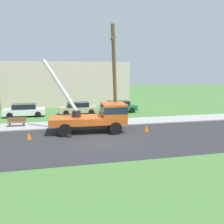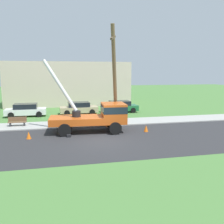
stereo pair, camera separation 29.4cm
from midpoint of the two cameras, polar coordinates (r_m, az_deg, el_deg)
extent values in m
plane|color=#477538|center=(29.17, -6.89, -0.31)|extent=(120.00, 120.00, 0.00)
cube|color=#2B2B2D|center=(17.57, -2.51, -6.77)|extent=(80.00, 8.77, 0.01)
cube|color=#9E9E99|center=(23.23, -5.23, -2.66)|extent=(80.00, 3.07, 0.10)
cube|color=#C65119|center=(19.86, -8.90, -1.94)|extent=(4.44, 2.66, 0.55)
cube|color=#C65119|center=(20.04, -0.04, -0.20)|extent=(2.04, 2.51, 1.60)
cube|color=#19232D|center=(19.98, -0.04, 0.80)|extent=(2.07, 2.53, 0.56)
cylinder|color=black|center=(19.77, -8.88, -0.44)|extent=(0.70, 0.70, 0.50)
cylinder|color=silver|center=(20.19, -12.72, 6.21)|extent=(2.81, 1.82, 4.26)
cube|color=black|center=(18.66, -10.61, -5.64)|extent=(0.32, 0.32, 0.20)
cube|color=black|center=(21.48, -10.49, -3.65)|extent=(0.32, 0.32, 0.20)
cylinder|color=black|center=(19.08, 0.44, -3.91)|extent=(1.00, 0.30, 1.00)
cylinder|color=black|center=(21.39, -0.68, -2.44)|extent=(1.00, 0.30, 1.00)
cylinder|color=black|center=(18.82, -11.58, -4.29)|extent=(1.00, 0.30, 1.00)
cylinder|color=black|center=(21.15, -11.37, -2.76)|extent=(1.00, 0.30, 1.00)
cylinder|color=brown|center=(20.87, 0.21, 7.96)|extent=(1.24, 2.44, 8.81)
cube|color=brown|center=(20.23, -0.16, 17.33)|extent=(0.82, 1.71, 0.59)
cone|color=orange|center=(20.23, 7.72, -3.86)|extent=(0.36, 0.36, 0.56)
cone|color=orange|center=(18.87, -19.62, -5.30)|extent=(0.36, 0.36, 0.56)
cone|color=orange|center=(21.81, -1.41, -2.80)|extent=(0.36, 0.36, 0.56)
cube|color=silver|center=(28.58, -20.36, 0.08)|extent=(4.43, 1.87, 0.65)
cube|color=black|center=(28.49, -20.43, 1.27)|extent=(2.49, 1.69, 0.55)
cylinder|color=black|center=(27.60, -17.53, -0.56)|extent=(0.64, 0.22, 0.64)
cylinder|color=black|center=(29.37, -17.33, 0.03)|extent=(0.64, 0.22, 0.64)
cylinder|color=black|center=(27.94, -23.48, -0.79)|extent=(0.64, 0.22, 0.64)
cylinder|color=black|center=(29.69, -22.93, -0.19)|extent=(0.64, 0.22, 0.64)
cube|color=tan|center=(28.67, -8.44, 0.60)|extent=(4.47, 1.98, 0.65)
cube|color=black|center=(28.59, -8.47, 1.79)|extent=(2.53, 1.76, 0.55)
cylinder|color=black|center=(28.04, -5.25, -0.01)|extent=(0.64, 0.22, 0.64)
cylinder|color=black|center=(29.79, -5.87, 0.54)|extent=(0.64, 0.22, 0.64)
cylinder|color=black|center=(27.68, -11.18, -0.27)|extent=(0.64, 0.22, 0.64)
cylinder|color=black|center=(29.46, -11.45, 0.30)|extent=(0.64, 0.22, 0.64)
cube|color=#1E6638|center=(29.70, 1.32, 1.01)|extent=(4.44, 1.89, 0.65)
cube|color=black|center=(29.62, 1.33, 2.15)|extent=(2.50, 1.71, 0.55)
cylinder|color=black|center=(29.31, 4.53, 0.41)|extent=(0.64, 0.22, 0.64)
cylinder|color=black|center=(31.00, 3.46, 0.92)|extent=(0.64, 0.22, 0.64)
cylinder|color=black|center=(28.51, -1.00, 0.19)|extent=(0.64, 0.22, 0.64)
cylinder|color=black|center=(30.25, -1.79, 0.72)|extent=(0.64, 0.22, 0.64)
cube|color=brown|center=(23.24, -22.13, -2.31)|extent=(1.60, 0.44, 0.06)
cube|color=brown|center=(23.39, -22.09, -1.62)|extent=(1.60, 0.06, 0.40)
cube|color=#333338|center=(23.39, -23.54, -2.90)|extent=(0.10, 0.40, 0.45)
cube|color=#333338|center=(23.20, -20.63, -2.81)|extent=(0.10, 0.40, 0.45)
cube|color=beige|center=(37.26, -10.83, 6.65)|extent=(18.00, 6.00, 6.40)
camera|label=1|loc=(0.15, -90.41, -0.07)|focal=38.36mm
camera|label=2|loc=(0.15, 89.59, 0.07)|focal=38.36mm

